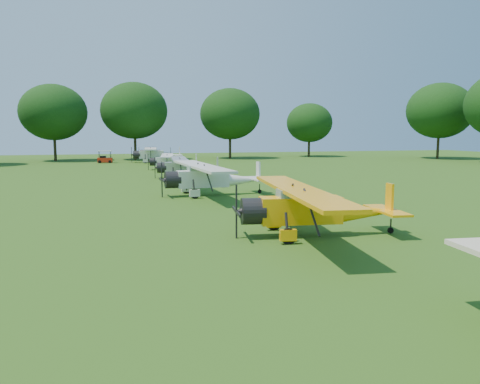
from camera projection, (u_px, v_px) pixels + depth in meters
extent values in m
plane|color=#2A4B12|center=(245.00, 215.00, 25.48)|extent=(160.00, 160.00, 0.00)
cylinder|color=#2E2412|center=(438.00, 145.00, 81.60)|extent=(0.44, 0.44, 4.81)
ellipsoid|color=black|center=(440.00, 111.00, 80.87)|extent=(11.23, 11.23, 9.55)
cylinder|color=#2E2412|center=(309.00, 147.00, 88.97)|extent=(0.44, 0.44, 3.70)
ellipsoid|color=black|center=(309.00, 123.00, 88.40)|extent=(8.63, 8.63, 7.34)
cylinder|color=#2E2412|center=(230.00, 146.00, 82.71)|extent=(0.44, 0.44, 4.51)
ellipsoid|color=black|center=(230.00, 114.00, 82.01)|extent=(10.52, 10.52, 8.94)
cylinder|color=#2E2412|center=(135.00, 145.00, 78.63)|extent=(0.44, 0.44, 4.74)
ellipsoid|color=black|center=(134.00, 111.00, 77.90)|extent=(11.05, 11.05, 9.39)
cylinder|color=#2E2412|center=(55.00, 147.00, 74.95)|extent=(0.44, 0.44, 4.49)
ellipsoid|color=black|center=(53.00, 112.00, 74.26)|extent=(10.47, 10.47, 8.90)
cube|color=#FFA90A|center=(300.00, 210.00, 20.15)|extent=(3.62, 1.53, 1.15)
cone|color=#FFA90A|center=(366.00, 212.00, 20.58)|extent=(3.17, 1.41, 0.99)
cube|color=#8CA5B2|center=(298.00, 196.00, 20.06)|extent=(1.88, 1.25, 0.60)
cylinder|color=black|center=(253.00, 211.00, 19.86)|extent=(1.14, 1.27, 1.14)
cube|color=black|center=(236.00, 212.00, 19.76)|extent=(0.08, 0.14, 2.30)
cube|color=#FFA90A|center=(298.00, 190.00, 20.02)|extent=(3.22, 11.71, 0.15)
cube|color=#FFA90A|center=(389.00, 199.00, 20.67)|extent=(0.19, 0.61, 1.42)
cube|color=#FFA90A|center=(387.00, 210.00, 20.72)|extent=(1.36, 3.17, 0.10)
cylinder|color=black|center=(288.00, 236.00, 18.79)|extent=(0.68, 0.27, 0.66)
cylinder|color=black|center=(274.00, 223.00, 21.47)|extent=(0.68, 0.27, 0.66)
cylinder|color=black|center=(391.00, 230.00, 20.86)|extent=(0.27, 0.12, 0.26)
cube|color=silver|center=(203.00, 179.00, 33.35)|extent=(3.69, 1.20, 1.20)
cone|color=silver|center=(244.00, 180.00, 34.32)|extent=(3.23, 1.13, 1.03)
cube|color=#8CA5B2|center=(201.00, 170.00, 33.23)|extent=(1.86, 1.11, 0.63)
cylinder|color=black|center=(172.00, 180.00, 32.68)|extent=(1.07, 1.22, 1.19)
cube|color=black|center=(162.00, 180.00, 32.45)|extent=(0.07, 0.14, 2.40)
cube|color=silver|center=(201.00, 166.00, 33.20)|extent=(2.05, 12.16, 0.16)
cube|color=silver|center=(258.00, 172.00, 34.60)|extent=(0.13, 0.63, 1.49)
cube|color=silver|center=(257.00, 179.00, 34.63)|extent=(1.07, 3.23, 0.10)
cylinder|color=black|center=(195.00, 194.00, 31.82)|extent=(0.69, 0.20, 0.69)
cylinder|color=black|center=(186.00, 189.00, 34.52)|extent=(0.69, 0.20, 0.69)
cylinder|color=black|center=(260.00, 191.00, 34.82)|extent=(0.28, 0.10, 0.27)
cube|color=silver|center=(181.00, 167.00, 46.55)|extent=(3.27, 1.28, 1.05)
cone|color=silver|center=(208.00, 169.00, 47.04)|extent=(2.87, 1.19, 0.90)
cube|color=#8CA5B2|center=(180.00, 162.00, 46.47)|extent=(1.68, 1.08, 0.55)
cylinder|color=black|center=(162.00, 168.00, 46.22)|extent=(1.00, 1.13, 1.04)
cube|color=black|center=(155.00, 168.00, 46.11)|extent=(0.07, 0.13, 2.09)
cube|color=silver|center=(180.00, 159.00, 46.44)|extent=(2.56, 10.65, 0.14)
cube|color=silver|center=(217.00, 163.00, 47.15)|extent=(0.16, 0.56, 1.29)
cube|color=silver|center=(216.00, 168.00, 47.19)|extent=(1.14, 2.86, 0.09)
cylinder|color=black|center=(173.00, 176.00, 45.29)|extent=(0.61, 0.22, 0.60)
cylinder|color=black|center=(172.00, 174.00, 47.72)|extent=(0.61, 0.22, 0.60)
cylinder|color=black|center=(218.00, 176.00, 47.33)|extent=(0.25, 0.10, 0.24)
cube|color=silver|center=(168.00, 162.00, 57.06)|extent=(3.07, 1.30, 0.98)
cone|color=silver|center=(189.00, 163.00, 57.43)|extent=(2.70, 1.20, 0.84)
cube|color=#8CA5B2|center=(167.00, 157.00, 56.99)|extent=(1.60, 1.06, 0.51)
cylinder|color=black|center=(153.00, 162.00, 56.82)|extent=(0.97, 1.08, 0.97)
cube|color=black|center=(148.00, 162.00, 56.73)|extent=(0.07, 0.12, 1.96)
cube|color=silver|center=(167.00, 156.00, 56.96)|extent=(2.74, 9.96, 0.13)
cube|color=silver|center=(196.00, 159.00, 57.50)|extent=(0.17, 0.52, 1.21)
cube|color=silver|center=(196.00, 162.00, 57.54)|extent=(1.15, 2.69, 0.08)
cylinder|color=black|center=(162.00, 168.00, 55.90)|extent=(0.57, 0.23, 0.56)
cylinder|color=black|center=(162.00, 167.00, 58.19)|extent=(0.57, 0.23, 0.56)
cylinder|color=black|center=(197.00, 168.00, 57.67)|extent=(0.23, 0.11, 0.22)
cube|color=silver|center=(151.00, 155.00, 70.66)|extent=(3.76, 1.42, 1.20)
cone|color=silver|center=(172.00, 156.00, 71.26)|extent=(3.29, 1.32, 1.03)
cube|color=#8CA5B2|center=(151.00, 150.00, 70.55)|extent=(1.92, 1.22, 0.63)
cylinder|color=black|center=(137.00, 155.00, 70.24)|extent=(1.14, 1.28, 1.19)
cube|color=black|center=(132.00, 155.00, 70.10)|extent=(0.08, 0.14, 2.41)
cube|color=silver|center=(151.00, 149.00, 70.52)|extent=(2.78, 12.26, 0.16)
cube|color=silver|center=(180.00, 152.00, 71.41)|extent=(0.17, 0.64, 1.49)
cube|color=silver|center=(179.00, 155.00, 71.45)|extent=(1.27, 3.29, 0.10)
cylinder|color=black|center=(145.00, 161.00, 69.19)|extent=(0.70, 0.25, 0.69)
cylinder|color=black|center=(145.00, 160.00, 71.99)|extent=(0.70, 0.25, 0.69)
cylinder|color=black|center=(181.00, 161.00, 71.61)|extent=(0.28, 0.12, 0.28)
cube|color=silver|center=(152.00, 152.00, 84.76)|extent=(3.00, 1.34, 0.95)
cone|color=silver|center=(166.00, 153.00, 85.06)|extent=(2.64, 1.23, 0.82)
cube|color=#8CA5B2|center=(151.00, 150.00, 84.69)|extent=(1.57, 1.07, 0.50)
cylinder|color=black|center=(142.00, 152.00, 84.57)|extent=(0.96, 1.07, 0.94)
cube|color=black|center=(139.00, 152.00, 84.50)|extent=(0.07, 0.12, 1.90)
cube|color=silver|center=(151.00, 148.00, 84.66)|extent=(2.91, 9.69, 0.13)
cube|color=silver|center=(171.00, 151.00, 85.10)|extent=(0.17, 0.51, 1.18)
cube|color=silver|center=(170.00, 153.00, 85.14)|extent=(1.19, 2.63, 0.08)
cylinder|color=black|center=(147.00, 157.00, 83.65)|extent=(0.56, 0.23, 0.54)
cylinder|color=black|center=(148.00, 156.00, 85.88)|extent=(0.56, 0.23, 0.54)
cylinder|color=black|center=(171.00, 157.00, 85.26)|extent=(0.23, 0.11, 0.22)
cube|color=red|center=(105.00, 160.00, 70.00)|extent=(2.25, 1.39, 0.68)
cube|color=black|center=(103.00, 157.00, 69.90)|extent=(0.98, 1.16, 0.44)
cube|color=silver|center=(105.00, 151.00, 69.83)|extent=(2.17, 1.47, 0.08)
cylinder|color=black|center=(100.00, 162.00, 69.31)|extent=(0.44, 0.18, 0.43)
cylinder|color=black|center=(101.00, 161.00, 70.49)|extent=(0.44, 0.18, 0.43)
cylinder|color=black|center=(110.00, 162.00, 69.56)|extent=(0.44, 0.18, 0.43)
cylinder|color=black|center=(111.00, 161.00, 70.74)|extent=(0.44, 0.18, 0.43)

